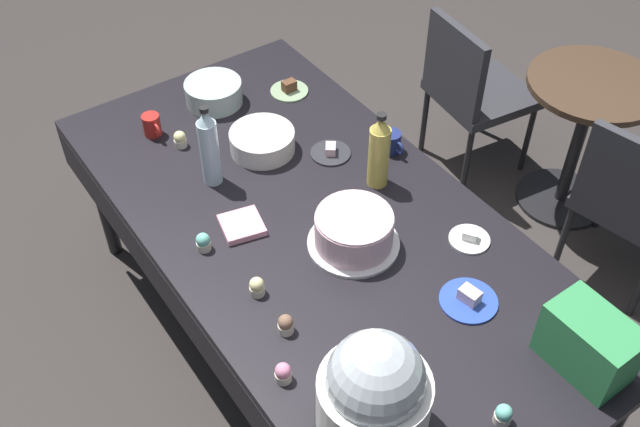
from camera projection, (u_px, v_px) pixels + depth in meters
name	position (u px, v px, depth m)	size (l,w,h in m)	color
ground	(320.00, 349.00, 3.12)	(9.00, 9.00, 0.00)	#383330
potluck_table	(320.00, 236.00, 2.64)	(2.20, 1.10, 0.75)	black
frosted_layer_cake	(354.00, 231.00, 2.48)	(0.32, 0.32, 0.13)	silver
slow_cooker	(374.00, 395.00, 1.91)	(0.31, 0.31, 0.37)	black
glass_salad_bowl	(214.00, 93.00, 3.08)	(0.24, 0.24, 0.10)	#B2C6BC
ceramic_snack_bowl	(262.00, 141.00, 2.86)	(0.25, 0.25, 0.08)	silver
dessert_plate_sage	(289.00, 89.00, 3.15)	(0.16, 0.16, 0.05)	#8CA87F
dessert_plate_white	(470.00, 238.00, 2.54)	(0.14, 0.14, 0.04)	white
dessert_plate_cobalt	(469.00, 299.00, 2.34)	(0.19, 0.19, 0.05)	#2D4CB2
dessert_plate_charcoal	(331.00, 152.00, 2.86)	(0.16, 0.16, 0.04)	#2D2D33
cupcake_lemon	(257.00, 287.00, 2.35)	(0.05, 0.05, 0.07)	beige
cupcake_rose	(203.00, 242.00, 2.49)	(0.05, 0.05, 0.07)	beige
cupcake_berry	(286.00, 324.00, 2.25)	(0.05, 0.05, 0.07)	beige
cupcake_vanilla	(180.00, 139.00, 2.88)	(0.05, 0.05, 0.07)	beige
cupcake_mint	(503.00, 415.00, 2.03)	(0.05, 0.05, 0.07)	beige
cupcake_cocoa	(283.00, 373.00, 2.12)	(0.05, 0.05, 0.07)	beige
soda_bottle_water	(209.00, 148.00, 2.65)	(0.07, 0.07, 0.33)	silver
soda_bottle_ginger_ale	(379.00, 152.00, 2.65)	(0.08, 0.08, 0.31)	gold
coffee_mug_red	(152.00, 125.00, 2.92)	(0.11, 0.07, 0.09)	#B2231E
coffee_mug_navy	(391.00, 142.00, 2.86)	(0.12, 0.08, 0.08)	navy
soda_carton	(589.00, 343.00, 2.12)	(0.26, 0.16, 0.20)	#338C4C
paper_napkin_stack	(242.00, 225.00, 2.58)	(0.14, 0.14, 0.02)	pink
maroon_chair_left	(471.00, 87.00, 3.64)	(0.49, 0.49, 0.85)	#333338
maroon_chair_right	(635.00, 198.00, 3.07)	(0.51, 0.51, 0.85)	#333338
round_cafe_table	(584.00, 122.00, 3.43)	(0.60, 0.60, 0.72)	#473323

